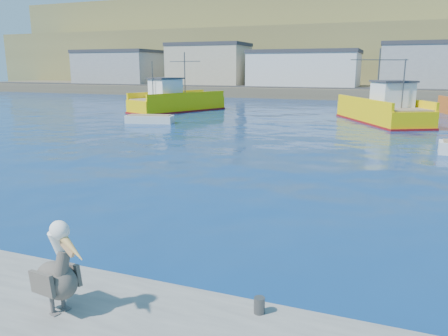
% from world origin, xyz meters
% --- Properties ---
extents(ground, '(260.00, 260.00, 0.00)m').
position_xyz_m(ground, '(0.00, 0.00, 0.00)').
color(ground, navy).
rests_on(ground, ground).
extents(dock_bollards, '(36.20, 0.20, 0.30)m').
position_xyz_m(dock_bollards, '(0.60, -3.40, 0.65)').
color(dock_bollards, '#4C4C4C').
rests_on(dock_bollards, dock).
extents(far_shore, '(200.00, 81.00, 24.00)m').
position_xyz_m(far_shore, '(0.00, 109.20, 8.98)').
color(far_shore, brown).
rests_on(far_shore, ground).
extents(trawler_yellow_a, '(8.00, 11.86, 6.52)m').
position_xyz_m(trawler_yellow_a, '(-17.78, 33.56, 1.04)').
color(trawler_yellow_a, yellow).
rests_on(trawler_yellow_a, ground).
extents(trawler_yellow_b, '(8.80, 11.89, 6.52)m').
position_xyz_m(trawler_yellow_b, '(4.08, 30.97, 1.04)').
color(trawler_yellow_b, yellow).
rests_on(trawler_yellow_b, ground).
extents(skiff_left, '(4.33, 2.30, 0.89)m').
position_xyz_m(skiff_left, '(-15.03, 23.23, 0.29)').
color(skiff_left, silver).
rests_on(skiff_left, ground).
extents(pelican, '(1.42, 0.83, 1.77)m').
position_xyz_m(pelican, '(-0.33, -4.66, 1.26)').
color(pelican, '#595451').
rests_on(pelican, dock).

